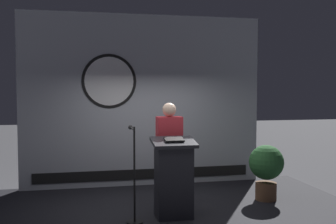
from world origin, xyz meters
name	(u,v)px	position (x,y,z in m)	size (l,w,h in m)	color
stage_platform	(162,222)	(0.00, 0.00, 0.15)	(6.40, 4.00, 0.30)	black
banner_display	(143,101)	(-0.01, 1.85, 1.97)	(4.75, 0.12, 3.36)	#B2B7C1
podium	(174,178)	(0.12, -0.26, 0.89)	(0.64, 0.50, 1.19)	#26262B
speaker_person	(169,154)	(0.16, 0.22, 1.16)	(0.40, 0.26, 1.69)	black
microphone_stand	(134,188)	(-0.48, -0.34, 0.79)	(0.24, 0.60, 1.38)	black
potted_plant	(266,167)	(1.88, 0.31, 0.87)	(0.59, 0.59, 0.95)	brown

